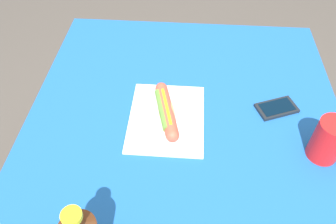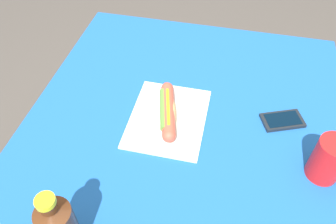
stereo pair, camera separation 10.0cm
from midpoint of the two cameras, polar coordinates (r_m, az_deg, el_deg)
name	(u,v)px [view 2 (the right image)]	position (r m, az deg, el deg)	size (l,w,h in m)	color
dining_table	(181,160)	(1.09, 4.91, -8.26)	(1.16, 0.96, 0.76)	brown
paper_wrapper	(168,118)	(1.02, 2.80, -1.18)	(0.28, 0.22, 0.01)	silver
hot_dog	(168,111)	(1.00, 2.81, 0.01)	(0.22, 0.09, 0.05)	#DBB26B
cell_phone	(282,120)	(1.08, 21.31, -1.47)	(0.11, 0.14, 0.01)	black
drinking_cup	(329,160)	(0.97, 28.24, -7.26)	(0.08, 0.08, 0.13)	red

